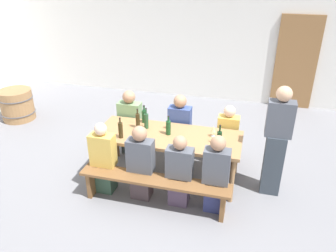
% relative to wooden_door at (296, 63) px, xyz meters
% --- Properties ---
extents(ground_plane, '(24.00, 24.00, 0.00)m').
position_rel_wooden_door_xyz_m(ground_plane, '(-2.03, -3.52, -1.05)').
color(ground_plane, slate).
extents(back_wall, '(14.00, 0.20, 3.20)m').
position_rel_wooden_door_xyz_m(back_wall, '(-2.03, 0.14, 0.55)').
color(back_wall, silver).
rests_on(back_wall, ground).
extents(wooden_door, '(0.90, 0.06, 2.10)m').
position_rel_wooden_door_xyz_m(wooden_door, '(0.00, 0.00, 0.00)').
color(wooden_door, olive).
rests_on(wooden_door, ground).
extents(tasting_table, '(2.21, 0.86, 0.75)m').
position_rel_wooden_door_xyz_m(tasting_table, '(-2.03, -3.52, -0.37)').
color(tasting_table, '#9E7247').
rests_on(tasting_table, ground).
extents(bench_near, '(2.11, 0.30, 0.45)m').
position_rel_wooden_door_xyz_m(bench_near, '(-2.03, -4.25, -0.69)').
color(bench_near, brown).
rests_on(bench_near, ground).
extents(bench_far, '(2.11, 0.30, 0.45)m').
position_rel_wooden_door_xyz_m(bench_far, '(-2.03, -2.79, -0.69)').
color(bench_far, brown).
rests_on(bench_far, ground).
extents(wine_bottle_0, '(0.07, 0.07, 0.31)m').
position_rel_wooden_door_xyz_m(wine_bottle_0, '(-1.25, -3.61, -0.19)').
color(wine_bottle_0, '#143319').
rests_on(wine_bottle_0, tasting_table).
extents(wine_bottle_1, '(0.07, 0.07, 0.34)m').
position_rel_wooden_door_xyz_m(wine_bottle_1, '(-2.41, -3.39, -0.17)').
color(wine_bottle_1, '#234C2D').
rests_on(wine_bottle_1, tasting_table).
extents(wine_bottle_2, '(0.08, 0.08, 0.31)m').
position_rel_wooden_door_xyz_m(wine_bottle_2, '(-2.02, -3.50, -0.18)').
color(wine_bottle_2, '#194723').
rests_on(wine_bottle_2, tasting_table).
extents(wine_bottle_3, '(0.08, 0.08, 0.30)m').
position_rel_wooden_door_xyz_m(wine_bottle_3, '(-2.51, -3.20, -0.19)').
color(wine_bottle_3, '#194723').
rests_on(wine_bottle_3, tasting_table).
extents(wine_bottle_4, '(0.07, 0.07, 0.33)m').
position_rel_wooden_door_xyz_m(wine_bottle_4, '(-2.68, -3.79, -0.17)').
color(wine_bottle_4, '#332814').
rests_on(wine_bottle_4, tasting_table).
extents(wine_bottle_5, '(0.07, 0.07, 0.33)m').
position_rel_wooden_door_xyz_m(wine_bottle_5, '(-2.54, -3.42, -0.17)').
color(wine_bottle_5, '#332814').
rests_on(wine_bottle_5, tasting_table).
extents(wine_glass_0, '(0.07, 0.07, 0.17)m').
position_rel_wooden_door_xyz_m(wine_glass_0, '(-1.36, -3.39, -0.18)').
color(wine_glass_0, silver).
rests_on(wine_glass_0, tasting_table).
extents(wine_glass_1, '(0.08, 0.08, 0.18)m').
position_rel_wooden_door_xyz_m(wine_glass_1, '(-2.08, -3.31, -0.17)').
color(wine_glass_1, silver).
rests_on(wine_glass_1, tasting_table).
extents(wine_glass_2, '(0.07, 0.07, 0.16)m').
position_rel_wooden_door_xyz_m(wine_glass_2, '(-1.69, -3.89, -0.19)').
color(wine_glass_2, silver).
rests_on(wine_glass_2, tasting_table).
extents(seated_guest_near_0, '(0.35, 0.24, 1.12)m').
position_rel_wooden_door_xyz_m(seated_guest_near_0, '(-2.84, -4.10, -0.52)').
color(seated_guest_near_0, '#324E3C').
rests_on(seated_guest_near_0, ground).
extents(seated_guest_near_1, '(0.37, 0.24, 1.14)m').
position_rel_wooden_door_xyz_m(seated_guest_near_1, '(-2.27, -4.10, -0.50)').
color(seated_guest_near_1, '#47383B').
rests_on(seated_guest_near_1, ground).
extents(seated_guest_near_2, '(0.37, 0.24, 1.07)m').
position_rel_wooden_door_xyz_m(seated_guest_near_2, '(-1.71, -4.10, -0.54)').
color(seated_guest_near_2, '#524057').
rests_on(seated_guest_near_2, ground).
extents(seated_guest_near_3, '(0.35, 0.24, 1.14)m').
position_rel_wooden_door_xyz_m(seated_guest_near_3, '(-1.21, -4.10, -0.50)').
color(seated_guest_near_3, navy).
rests_on(seated_guest_near_3, ground).
extents(seated_guest_far_0, '(0.40, 0.24, 1.17)m').
position_rel_wooden_door_xyz_m(seated_guest_far_0, '(-2.86, -2.94, -0.49)').
color(seated_guest_far_0, '#323C3B').
rests_on(seated_guest_far_0, ground).
extents(seated_guest_far_1, '(0.37, 0.24, 1.18)m').
position_rel_wooden_door_xyz_m(seated_guest_far_1, '(-1.98, -2.94, -0.48)').
color(seated_guest_far_1, '#273B3D').
rests_on(seated_guest_far_1, ground).
extents(seated_guest_far_2, '(0.34, 0.24, 1.08)m').
position_rel_wooden_door_xyz_m(seated_guest_far_2, '(-1.18, -2.94, -0.54)').
color(seated_guest_far_2, '#352E37').
rests_on(seated_guest_far_2, ground).
extents(standing_host, '(0.36, 0.24, 1.66)m').
position_rel_wooden_door_xyz_m(standing_host, '(-0.46, -3.49, -0.24)').
color(standing_host, '#37404A').
rests_on(standing_host, ground).
extents(wine_barrel, '(0.71, 0.71, 0.66)m').
position_rel_wooden_door_xyz_m(wine_barrel, '(-5.73, -2.27, -0.72)').
color(wine_barrel, '#9E7247').
rests_on(wine_barrel, ground).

